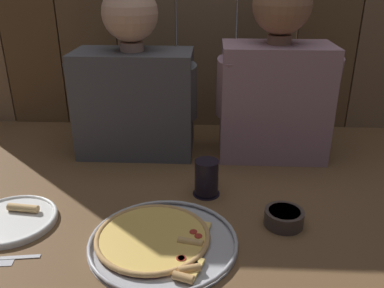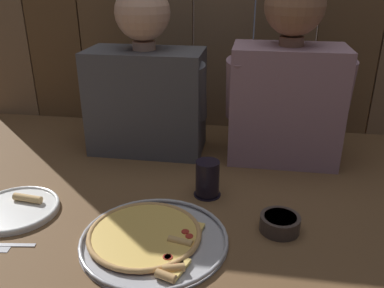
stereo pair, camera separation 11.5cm
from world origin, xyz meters
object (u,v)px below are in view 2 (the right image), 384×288
at_px(dipping_bowl, 280,222).
at_px(diner_left, 146,79).
at_px(drinking_glass, 207,179).
at_px(diner_right, 288,78).
at_px(dinner_plate, 16,209).
at_px(pizza_tray, 151,237).

height_order(dipping_bowl, diner_left, diner_left).
relative_size(drinking_glass, diner_right, 0.18).
distance_m(dinner_plate, dipping_bowl, 0.74).
bearing_deg(diner_right, dinner_plate, -147.39).
bearing_deg(dinner_plate, drinking_glass, 18.68).
height_order(diner_left, diner_right, diner_right).
bearing_deg(dinner_plate, pizza_tray, -9.70).
distance_m(dinner_plate, diner_right, 0.95).
bearing_deg(drinking_glass, dipping_bowl, -35.61).
distance_m(pizza_tray, drinking_glass, 0.28).
distance_m(dinner_plate, drinking_glass, 0.56).
bearing_deg(drinking_glass, diner_left, 130.73).
bearing_deg(diner_right, dipping_bowl, -92.64).
xyz_separation_m(drinking_glass, dipping_bowl, (0.21, -0.15, -0.03)).
xyz_separation_m(pizza_tray, diner_left, (-0.15, 0.56, 0.26)).
distance_m(pizza_tray, diner_left, 0.64).
bearing_deg(dipping_bowl, pizza_tray, -163.28).
xyz_separation_m(pizza_tray, dipping_bowl, (0.33, 0.10, 0.01)).
relative_size(dinner_plate, dipping_bowl, 2.29).
height_order(pizza_tray, dipping_bowl, dipping_bowl).
height_order(dipping_bowl, diner_right, diner_right).
bearing_deg(diner_right, diner_left, -180.00).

